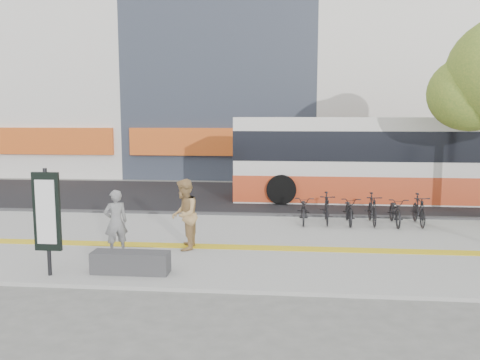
# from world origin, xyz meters

# --- Properties ---
(ground) EXTENTS (120.00, 120.00, 0.00)m
(ground) POSITION_xyz_m (0.00, 0.00, 0.00)
(ground) COLOR #605F5B
(ground) RESTS_ON ground
(sidewalk) EXTENTS (40.00, 7.00, 0.08)m
(sidewalk) POSITION_xyz_m (0.00, 1.50, 0.04)
(sidewalk) COLOR gray
(sidewalk) RESTS_ON ground
(tactile_strip) EXTENTS (40.00, 0.45, 0.01)m
(tactile_strip) POSITION_xyz_m (0.00, 1.00, 0.09)
(tactile_strip) COLOR gold
(tactile_strip) RESTS_ON sidewalk
(street) EXTENTS (40.00, 8.00, 0.06)m
(street) POSITION_xyz_m (0.00, 9.00, 0.03)
(street) COLOR black
(street) RESTS_ON ground
(curb) EXTENTS (40.00, 0.25, 0.14)m
(curb) POSITION_xyz_m (0.00, 5.00, 0.07)
(curb) COLOR #363638
(curb) RESTS_ON ground
(bench) EXTENTS (1.60, 0.45, 0.45)m
(bench) POSITION_xyz_m (-2.60, -1.20, 0.30)
(bench) COLOR #363638
(bench) RESTS_ON sidewalk
(signboard) EXTENTS (0.55, 0.10, 2.20)m
(signboard) POSITION_xyz_m (-4.20, -1.51, 1.37)
(signboard) COLOR black
(signboard) RESTS_ON sidewalk
(bus) EXTENTS (12.01, 2.85, 3.20)m
(bus) POSITION_xyz_m (4.58, 8.50, 1.56)
(bus) COLOR silver
(bus) RESTS_ON street
(bicycle_row) EXTENTS (3.92, 1.61, 0.93)m
(bicycle_row) POSITION_xyz_m (2.78, 4.00, 0.52)
(bicycle_row) COLOR black
(bicycle_row) RESTS_ON sidewalk
(seated_woman) EXTENTS (0.66, 0.61, 1.52)m
(seated_woman) POSITION_xyz_m (-3.40, 0.20, 0.84)
(seated_woman) COLOR black
(seated_woman) RESTS_ON sidewalk
(pedestrian_tan) EXTENTS (0.69, 0.87, 1.72)m
(pedestrian_tan) POSITION_xyz_m (-1.87, 0.71, 0.94)
(pedestrian_tan) COLOR tan
(pedestrian_tan) RESTS_ON sidewalk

